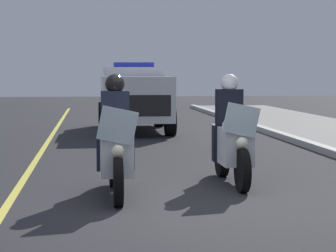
{
  "coord_description": "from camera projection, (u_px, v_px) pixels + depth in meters",
  "views": [
    {
      "loc": [
        8.32,
        -1.19,
        1.73
      ],
      "look_at": [
        -1.85,
        0.0,
        0.9
      ],
      "focal_mm": 69.71,
      "sensor_mm": 36.0,
      "label": 1
    }
  ],
  "objects": [
    {
      "name": "police_motorcycle_lead_right",
      "position": [
        231.0,
        139.0,
        10.18
      ],
      "size": [
        2.14,
        0.56,
        1.72
      ],
      "color": "black",
      "rests_on": "ground"
    },
    {
      "name": "police_suv",
      "position": [
        134.0,
        95.0,
        19.43
      ],
      "size": [
        4.91,
        2.09,
        2.05
      ],
      "color": "silver",
      "rests_on": "ground"
    },
    {
      "name": "lane_stripe_center",
      "position": [
        4.0,
        210.0,
        8.25
      ],
      "size": [
        48.0,
        0.12,
        0.01
      ],
      "primitive_type": "cube",
      "color": "#E0D14C",
      "rests_on": "ground"
    },
    {
      "name": "ground_plane",
      "position": [
        184.0,
        206.0,
        8.52
      ],
      "size": [
        80.0,
        80.0,
        0.0
      ],
      "primitive_type": "plane",
      "color": "#28282B"
    },
    {
      "name": "police_motorcycle_lead_left",
      "position": [
        116.0,
        147.0,
        9.18
      ],
      "size": [
        2.14,
        0.56,
        1.72
      ],
      "color": "black",
      "rests_on": "ground"
    }
  ]
}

